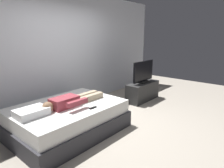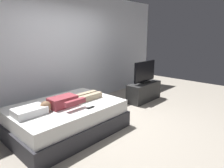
% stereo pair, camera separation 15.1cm
% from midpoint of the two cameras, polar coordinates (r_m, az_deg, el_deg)
% --- Properties ---
extents(ground_plane, '(10.00, 10.00, 0.00)m').
position_cam_midpoint_polar(ground_plane, '(4.01, 2.35, -12.25)').
color(ground_plane, '#ADA393').
extents(back_wall, '(6.40, 0.10, 2.80)m').
position_cam_midpoint_polar(back_wall, '(5.16, -9.69, 9.68)').
color(back_wall, silver).
rests_on(back_wall, ground).
extents(bed, '(1.99, 1.44, 0.54)m').
position_cam_midpoint_polar(bed, '(3.82, -11.83, -9.60)').
color(bed, '#333338').
rests_on(bed, ground).
extents(pillow, '(0.48, 0.34, 0.12)m').
position_cam_midpoint_polar(pillow, '(3.38, -21.49, -7.32)').
color(pillow, white).
rests_on(pillow, bed).
extents(person, '(1.26, 0.46, 0.18)m').
position_cam_midpoint_polar(person, '(3.65, -11.01, -4.69)').
color(person, '#993842').
rests_on(person, bed).
extents(remote, '(0.15, 0.04, 0.02)m').
position_cam_midpoint_polar(remote, '(3.46, -4.90, -6.77)').
color(remote, black).
rests_on(remote, bed).
extents(tv_stand, '(1.10, 0.40, 0.50)m').
position_cam_midpoint_polar(tv_stand, '(5.53, 9.95, -2.19)').
color(tv_stand, '#2D2D2D').
rests_on(tv_stand, ground).
extents(tv, '(0.88, 0.20, 0.59)m').
position_cam_midpoint_polar(tv, '(5.41, 10.18, 3.27)').
color(tv, black).
rests_on(tv, tv_stand).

